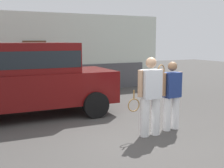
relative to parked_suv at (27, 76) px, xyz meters
The scene contains 6 objects.
ground_plane 3.71m from the parked_suv, 60.96° to the right, with size 40.00×40.00×0.00m, color #423F3D.
house_frontage 3.91m from the parked_suv, 63.96° to the left, with size 10.03×0.40×3.20m.
parked_suv is the anchor object (origin of this frame).
tennis_player_man 3.63m from the parked_suv, 55.39° to the right, with size 0.91×0.27×1.75m.
tennis_player_woman 3.97m from the parked_suv, 45.86° to the right, with size 0.75×0.28×1.63m.
potted_plant_by_porch 4.62m from the parked_suv, 34.92° to the left, with size 0.55×0.55×0.72m.
Camera 1 is at (-3.37, -5.23, 2.12)m, focal length 47.68 mm.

